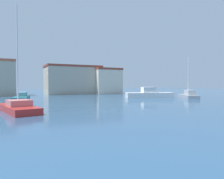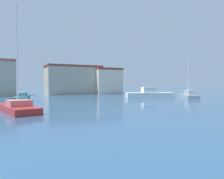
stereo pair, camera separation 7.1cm
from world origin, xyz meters
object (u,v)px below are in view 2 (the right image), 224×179
Objects in this scene: motorboat_white_mid_harbor at (149,94)px; motorboat_teal_center_channel at (22,99)px; sailboat_red_distant_north at (18,107)px; sailboat_grey_inner_mooring at (189,95)px.

motorboat_white_mid_harbor is 22.80m from motorboat_teal_center_channel.
motorboat_white_mid_harbor is 1.47× the size of motorboat_teal_center_channel.
motorboat_teal_center_channel is (0.76, 8.85, 0.11)m from sailboat_red_distant_north.
motorboat_white_mid_harbor is at bearing 5.16° from motorboat_teal_center_channel.
sailboat_grey_inner_mooring is 0.81× the size of motorboat_white_mid_harbor.
sailboat_grey_inner_mooring is at bearing 12.47° from sailboat_red_distant_north.
sailboat_grey_inner_mooring is 7.16m from motorboat_white_mid_harbor.
motorboat_teal_center_channel is at bearing 175.12° from sailboat_grey_inner_mooring.
sailboat_grey_inner_mooring reaches higher than motorboat_teal_center_channel.
sailboat_red_distant_north is 1.10× the size of motorboat_white_mid_harbor.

